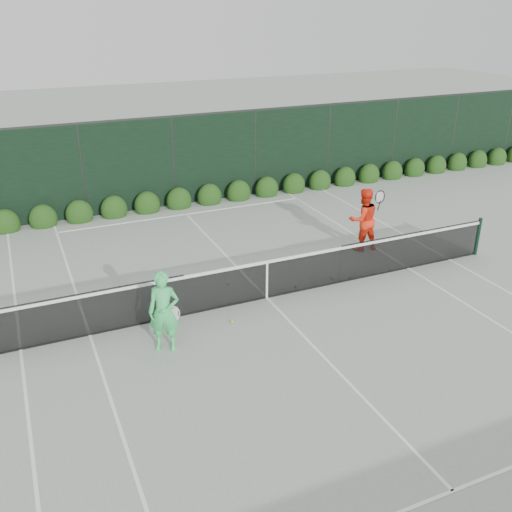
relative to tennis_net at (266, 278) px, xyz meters
name	(u,v)px	position (x,y,z in m)	size (l,w,h in m)	color
ground	(267,298)	(0.02, 0.00, -0.53)	(80.00, 80.00, 0.00)	gray
tennis_net	(266,278)	(0.00, 0.00, 0.00)	(12.90, 0.10, 1.07)	#103120
player_woman	(164,312)	(-2.73, -1.12, 0.32)	(0.73, 0.63, 1.70)	#40DA6F
player_man	(363,219)	(3.72, 1.60, 0.37)	(0.96, 0.74, 1.79)	#FF3215
court_lines	(267,298)	(0.02, 0.00, -0.53)	(11.03, 23.83, 0.01)	white
windscreen_fence	(328,290)	(0.02, -2.71, 0.98)	(32.00, 21.07, 3.06)	black
hedge_row	(179,201)	(0.02, 7.15, -0.30)	(31.66, 0.65, 0.94)	#16370F
tennis_balls	(268,291)	(0.19, 0.26, -0.50)	(5.19, 1.94, 0.07)	#A8D930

